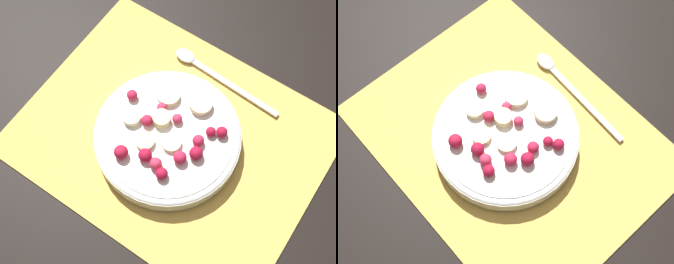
# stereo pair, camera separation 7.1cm
# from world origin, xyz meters

# --- Properties ---
(ground_plane) EXTENTS (3.00, 3.00, 0.00)m
(ground_plane) POSITION_xyz_m (0.00, 0.00, 0.00)
(ground_plane) COLOR black
(placemat) EXTENTS (0.47, 0.37, 0.01)m
(placemat) POSITION_xyz_m (0.00, 0.00, 0.00)
(placemat) COLOR #E0B251
(placemat) RESTS_ON ground_plane
(fruit_bowl) EXTENTS (0.23, 0.23, 0.05)m
(fruit_bowl) POSITION_xyz_m (0.00, -0.01, 0.03)
(fruit_bowl) COLOR silver
(fruit_bowl) RESTS_ON placemat
(spoon) EXTENTS (0.21, 0.03, 0.01)m
(spoon) POSITION_xyz_m (-0.02, 0.13, 0.01)
(spoon) COLOR silver
(spoon) RESTS_ON placemat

